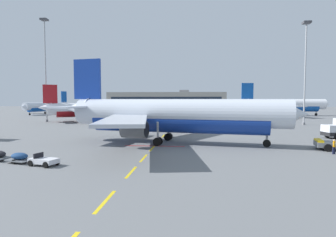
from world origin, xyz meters
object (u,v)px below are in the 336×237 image
apron_light_mast_far (305,61)px  airliner_foreground (173,115)px  airliner_mid_left (48,107)px  airliner_far_right (283,105)px  ground_crew_worker (334,146)px  baggage_train (9,156)px  airliner_far_center (93,110)px  apron_light_mast_near (45,59)px

apron_light_mast_far → airliner_foreground: bearing=-132.0°
airliner_mid_left → apron_light_mast_far: (88.45, -44.65, 12.12)m
airliner_far_right → ground_crew_worker: airliner_far_right is taller
airliner_mid_left → baggage_train: airliner_mid_left is taller
airliner_foreground → apron_light_mast_far: 45.14m
airliner_far_center → ground_crew_worker: size_ratio=16.34×
airliner_far_center → ground_crew_worker: 64.77m
apron_light_mast_far → ground_crew_worker: bearing=-105.2°
airliner_far_center → baggage_train: (10.95, -53.83, -2.75)m
baggage_train → ground_crew_worker: size_ratio=6.88×
airliner_foreground → airliner_far_right: 82.41m
airliner_far_right → apron_light_mast_far: size_ratio=1.44×
airliner_far_center → ground_crew_worker: (44.84, -46.67, -2.33)m
ground_crew_worker → apron_light_mast_far: apron_light_mast_far is taller
airliner_mid_left → baggage_train: size_ratio=2.43×
airliner_mid_left → apron_light_mast_near: size_ratio=1.00×
baggage_train → apron_light_mast_far: (44.49, 46.04, 14.79)m
airliner_far_center → apron_light_mast_near: bearing=-162.0°
airliner_mid_left → airliner_foreground: bearing=-52.5°
baggage_train → apron_light_mast_far: bearing=46.0°
airliner_mid_left → ground_crew_worker: (77.85, -83.54, -2.25)m
airliner_far_right → apron_light_mast_near: (-74.30, -37.51, 13.19)m
apron_light_mast_far → airliner_far_right: bearing=80.2°
airliner_far_right → apron_light_mast_far: 43.60m
ground_crew_worker → apron_light_mast_far: (10.60, 38.89, 14.37)m
ground_crew_worker → apron_light_mast_near: apron_light_mast_near is taller
baggage_train → apron_light_mast_far: apron_light_mast_far is taller
airliner_mid_left → airliner_far_right: 95.64m
airliner_far_right → apron_light_mast_near: 84.27m
airliner_far_center → apron_light_mast_far: apron_light_mast_far is taller
ground_crew_worker → apron_light_mast_near: size_ratio=0.06×
ground_crew_worker → apron_light_mast_near: 72.81m
airliner_mid_left → apron_light_mast_near: apron_light_mast_near is taller
airliner_foreground → apron_light_mast_near: 54.25m
ground_crew_worker → apron_light_mast_near: bearing=142.8°
ground_crew_worker → baggage_train: bearing=-168.1°
airliner_far_right → airliner_far_center: bearing=-151.7°
airliner_foreground → airliner_mid_left: size_ratio=1.24×
apron_light_mast_far → baggage_train: bearing=-134.0°
airliner_far_center → apron_light_mast_near: 18.60m
airliner_mid_left → ground_crew_worker: bearing=-47.0°
airliner_foreground → airliner_far_center: airliner_foreground is taller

